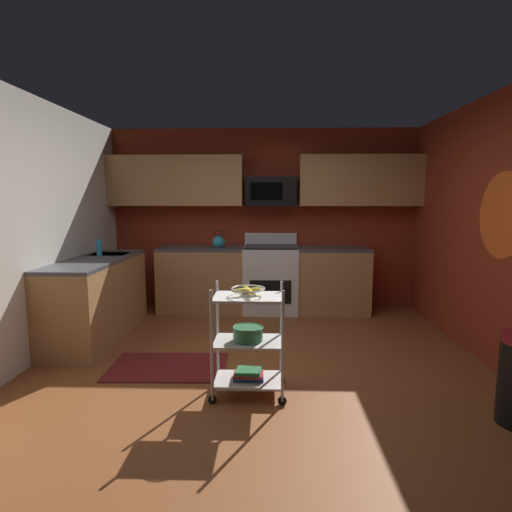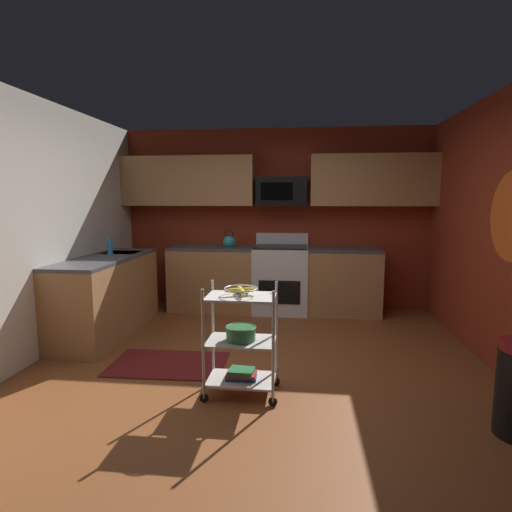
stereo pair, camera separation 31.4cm
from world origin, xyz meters
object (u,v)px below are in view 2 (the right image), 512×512
Objects in this scene: oven_range at (281,278)px; dish_soap_bottle at (110,246)px; microwave at (282,192)px; fruit_bowl at (241,290)px; mixing_bowl_large at (241,333)px; kettle at (229,241)px; book_stack at (241,374)px; rolling_cart at (241,341)px.

dish_soap_bottle is (-2.05, -0.97, 0.54)m from oven_range.
microwave reaches higher than fruit_bowl.
oven_range is 4.04× the size of fruit_bowl.
mixing_bowl_large is 2.68m from kettle.
dish_soap_bottle is at bearing 139.10° from book_stack.
kettle is (-0.56, 2.58, 0.12)m from fruit_bowl.
rolling_cart is 3.36× the size of fruit_bowl.
kettle is at bearing 102.17° from fruit_bowl.
dish_soap_bottle reaches higher than book_stack.
fruit_bowl is at bearing -93.99° from oven_range.
book_stack is (-0.18, -2.58, -0.31)m from oven_range.
oven_range is 4.36× the size of book_stack.
book_stack is 2.62m from dish_soap_bottle.
microwave is at bearing 90.26° from oven_range.
microwave reaches higher than mixing_bowl_large.
microwave reaches higher than rolling_cart.
fruit_bowl is at bearing -40.90° from dish_soap_bottle.
microwave is 2.65× the size of kettle.
oven_range is at bearing 85.94° from mixing_bowl_large.
oven_range is 1.23m from microwave.
mixing_bowl_large is at bearing 180.00° from rolling_cart.
dish_soap_bottle is (-1.87, 1.62, 0.85)m from book_stack.
fruit_bowl reaches higher than mixing_bowl_large.
oven_range is 1.57× the size of microwave.
oven_range is 2.59m from mixing_bowl_large.
microwave reaches higher than book_stack.
rolling_cart is at bearing 0.00° from mixing_bowl_large.
oven_range is 2.61m from book_stack.
kettle is (-0.74, -0.11, -0.70)m from microwave.
mixing_bowl_large is (-0.00, 0.00, 0.07)m from rolling_cart.
microwave is at bearing 86.17° from rolling_cart.
dish_soap_bottle reaches higher than fruit_bowl.
book_stack is 0.96× the size of kettle.
mixing_bowl_large is 0.35m from book_stack.
microwave is 2.78× the size of mixing_bowl_large.
dish_soap_bottle is (-2.05, -1.07, -0.68)m from microwave.
rolling_cart is 3.63× the size of mixing_bowl_large.
kettle is (-0.56, 2.58, 0.83)m from book_stack.
oven_range is at bearing 86.01° from rolling_cart.
fruit_bowl is 1.03× the size of kettle.
mixing_bowl_large is 0.95× the size of kettle.
rolling_cart is 3.63× the size of book_stack.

